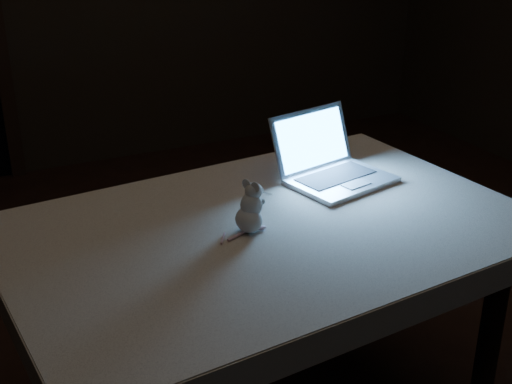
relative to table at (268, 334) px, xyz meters
name	(u,v)px	position (x,y,z in m)	size (l,w,h in m)	color
table	(268,334)	(0.00, 0.00, 0.00)	(1.35, 0.87, 0.72)	black
tablecloth	(268,228)	(0.02, 0.05, 0.33)	(1.44, 0.95, 0.08)	beige
laptop	(343,152)	(0.34, 0.16, 0.47)	(0.31, 0.27, 0.21)	silver
plush_mouse	(249,207)	(-0.07, -0.01, 0.44)	(0.11, 0.11, 0.14)	silver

